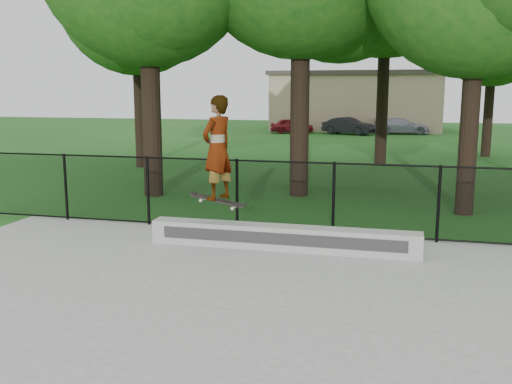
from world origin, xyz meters
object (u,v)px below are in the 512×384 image
Objects in this scene: car_a at (292,126)px; skater_airborne at (217,149)px; grind_ledge at (282,237)px; car_c at (401,126)px; car_b at (348,126)px.

skater_airborne is (4.10, -29.23, 1.39)m from car_a.
car_a is at bearing 100.26° from grind_ledge.
grind_ledge is 30.07m from car_c.
grind_ledge is at bearing 12.41° from skater_airborne.
car_b is at bearing -110.38° from car_a.
car_a is 29.55m from skater_airborne.
grind_ledge is at bearing 173.28° from car_a.
car_a is 1.47× the size of skater_airborne.
grind_ledge is 2.45× the size of skater_airborne.
car_b is 1.53× the size of skater_airborne.
car_c is (3.46, 1.25, -0.03)m from car_b.
car_b is at bearing 104.78° from car_c.
skater_airborne is (0.22, -29.00, 1.33)m from car_b.
skater_airborne is (-1.15, -0.25, 1.62)m from grind_ledge.
grind_ledge is 1.48× the size of car_c.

